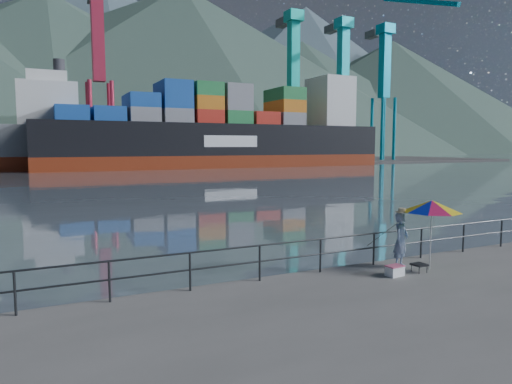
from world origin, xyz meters
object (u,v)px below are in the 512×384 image
Objects in this scene: container_ship at (228,135)px; fisherman at (401,240)px; beach_umbrella at (432,206)px; cooler_bag at (395,271)px.

fisherman is at bearing -108.03° from container_ship.
fisherman is 72.81m from container_ship.
cooler_bag is (-1.47, -0.10, -1.79)m from beach_umbrella.
fisherman is 1.28m from cooler_bag.
beach_umbrella is 73.09m from container_ship.
beach_umbrella is at bearing -107.42° from container_ship.
container_ship is at bearing 72.58° from beach_umbrella.
fisherman is 3.52× the size of cooler_bag.
cooler_bag is 0.01× the size of container_ship.
container_ship is at bearing 48.54° from fisherman.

